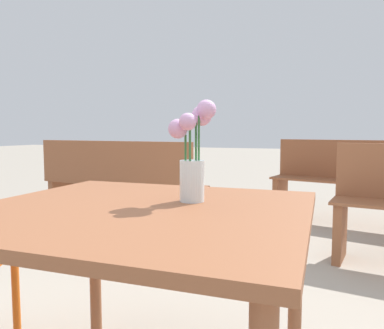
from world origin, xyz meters
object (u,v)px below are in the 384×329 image
Objects in this scene: table_front at (140,234)px; bench_middle at (365,179)px; bench_near at (117,181)px; flower_vase at (193,154)px.

bench_middle is at bearing 75.41° from table_front.
bench_near is at bearing 124.60° from table_front.
bench_near and bench_middle have the same top height.
bench_middle is at bearing 76.94° from flower_vase.
bench_middle is at bearing 25.58° from bench_near.
flower_vase reaches higher than bench_near.
table_front is at bearing -131.03° from flower_vase.
bench_middle is (0.68, 2.94, -0.39)m from flower_vase.
flower_vase is 2.46m from bench_near.
flower_vase is at bearing -51.25° from bench_near.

